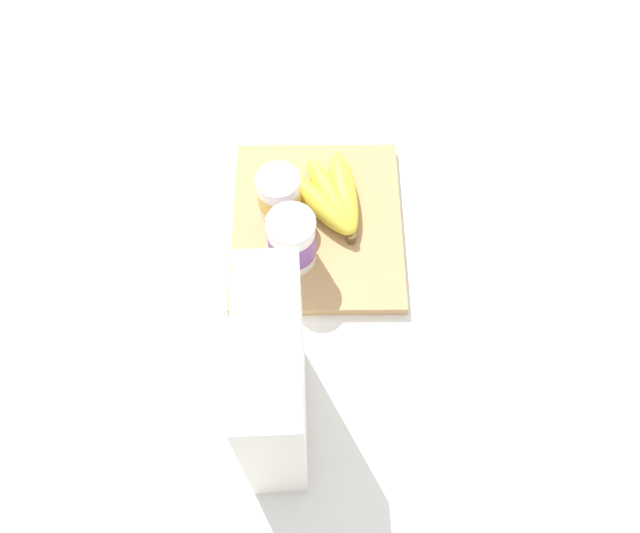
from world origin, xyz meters
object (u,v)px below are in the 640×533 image
cereal_box (278,384)px  yogurt_cup_back (282,195)px  cutting_board (319,225)px  banana_bunch (333,197)px  yogurt_cup_front (295,241)px

cereal_box → yogurt_cup_back: 0.34m
cutting_board → yogurt_cup_back: bearing=67.8°
cutting_board → banana_bunch: size_ratio=1.76×
cutting_board → yogurt_cup_front: yogurt_cup_front is taller
cutting_board → cereal_box: (-0.30, 0.05, 0.14)m
yogurt_cup_back → yogurt_cup_front: bearing=-166.4°
yogurt_cup_back → banana_bunch: size_ratio=0.47×
yogurt_cup_front → cutting_board: bearing=-29.9°
yogurt_cup_back → cereal_box: bearing=-178.9°
cereal_box → banana_bunch: 0.36m
yogurt_cup_front → yogurt_cup_back: yogurt_cup_front is taller
cutting_board → yogurt_cup_front: (-0.06, 0.04, 0.06)m
yogurt_cup_front → banana_bunch: yogurt_cup_front is taller
cutting_board → yogurt_cup_front: size_ratio=3.04×
cutting_board → banana_bunch: 0.05m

